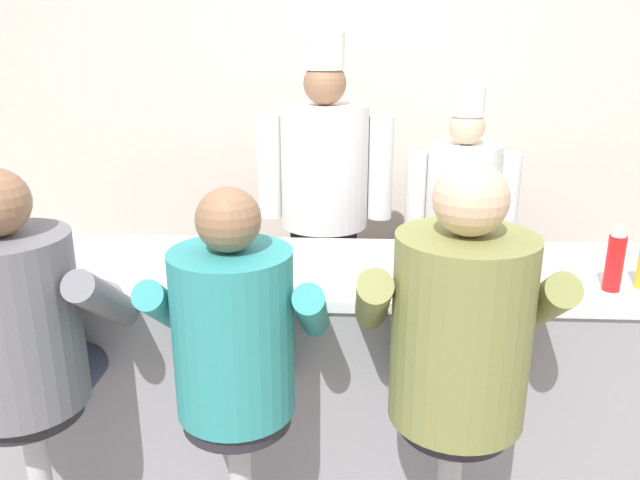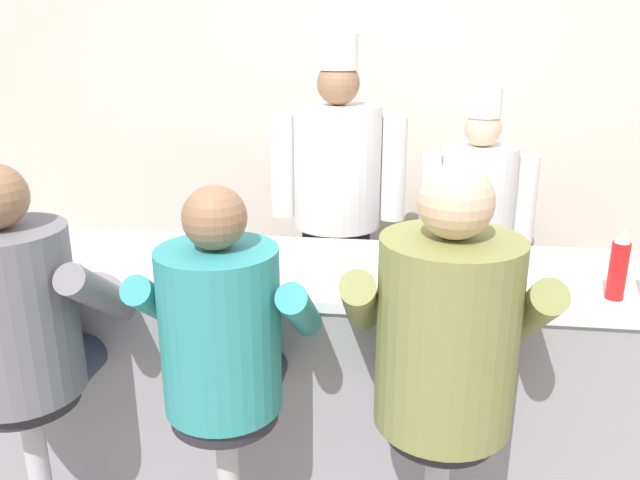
# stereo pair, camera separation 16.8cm
# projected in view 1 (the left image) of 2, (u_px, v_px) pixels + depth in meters

# --- Properties ---
(wall_back) EXTENTS (10.00, 0.06, 2.70)m
(wall_back) POSITION_uv_depth(u_px,v_px,m) (353.00, 124.00, 3.86)
(wall_back) COLOR beige
(wall_back) RESTS_ON ground_plane
(diner_counter) EXTENTS (2.95, 0.72, 0.99)m
(diner_counter) POSITION_uv_depth(u_px,v_px,m) (348.00, 375.00, 2.64)
(diner_counter) COLOR gray
(diner_counter) RESTS_ON ground_plane
(ketchup_bottle_red) EXTENTS (0.06, 0.06, 0.25)m
(ketchup_bottle_red) POSITION_uv_depth(u_px,v_px,m) (614.00, 259.00, 2.22)
(ketchup_bottle_red) COLOR red
(ketchup_bottle_red) RESTS_ON diner_counter
(hot_sauce_bottle_orange) EXTENTS (0.04, 0.04, 0.14)m
(hot_sauce_bottle_orange) POSITION_uv_depth(u_px,v_px,m) (429.00, 255.00, 2.41)
(hot_sauce_bottle_orange) COLOR orange
(hot_sauce_bottle_orange) RESTS_ON diner_counter
(breakfast_plate) EXTENTS (0.23, 0.23, 0.05)m
(breakfast_plate) POSITION_uv_depth(u_px,v_px,m) (41.00, 274.00, 2.37)
(breakfast_plate) COLOR white
(breakfast_plate) RESTS_ON diner_counter
(cereal_bowl) EXTENTS (0.13, 0.13, 0.05)m
(cereal_bowl) POSITION_uv_depth(u_px,v_px,m) (341.00, 273.00, 2.35)
(cereal_bowl) COLOR white
(cereal_bowl) RESTS_ON diner_counter
(coffee_mug_tan) EXTENTS (0.12, 0.08, 0.10)m
(coffee_mug_tan) POSITION_uv_depth(u_px,v_px,m) (406.00, 282.00, 2.19)
(coffee_mug_tan) COLOR beige
(coffee_mug_tan) RESTS_ON diner_counter
(napkin_dispenser_chrome) EXTENTS (0.11, 0.07, 0.14)m
(napkin_dispenser_chrome) POSITION_uv_depth(u_px,v_px,m) (509.00, 272.00, 2.23)
(napkin_dispenser_chrome) COLOR silver
(napkin_dispenser_chrome) RESTS_ON diner_counter
(diner_seated_grey) EXTENTS (0.61, 0.61, 1.50)m
(diner_seated_grey) POSITION_uv_depth(u_px,v_px,m) (21.00, 332.00, 2.01)
(diner_seated_grey) COLOR #B2B5BA
(diner_seated_grey) RESTS_ON ground_plane
(diner_seated_teal) EXTENTS (0.58, 0.57, 1.45)m
(diner_seated_teal) POSITION_uv_depth(u_px,v_px,m) (235.00, 345.00, 1.98)
(diner_seated_teal) COLOR #B2B5BA
(diner_seated_teal) RESTS_ON ground_plane
(diner_seated_olive) EXTENTS (0.64, 0.63, 1.53)m
(diner_seated_olive) POSITION_uv_depth(u_px,v_px,m) (456.00, 338.00, 1.94)
(diner_seated_olive) COLOR #B2B5BA
(diner_seated_olive) RESTS_ON ground_plane
(cook_in_whites_near) EXTENTS (0.73, 0.47, 1.88)m
(cook_in_whites_near) POSITION_uv_depth(u_px,v_px,m) (324.00, 196.00, 3.41)
(cook_in_whites_near) COLOR #232328
(cook_in_whites_near) RESTS_ON ground_plane
(cook_in_whites_far) EXTENTS (0.63, 0.40, 1.61)m
(cook_in_whites_far) POSITION_uv_depth(u_px,v_px,m) (459.00, 219.00, 3.52)
(cook_in_whites_far) COLOR #232328
(cook_in_whites_far) RESTS_ON ground_plane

